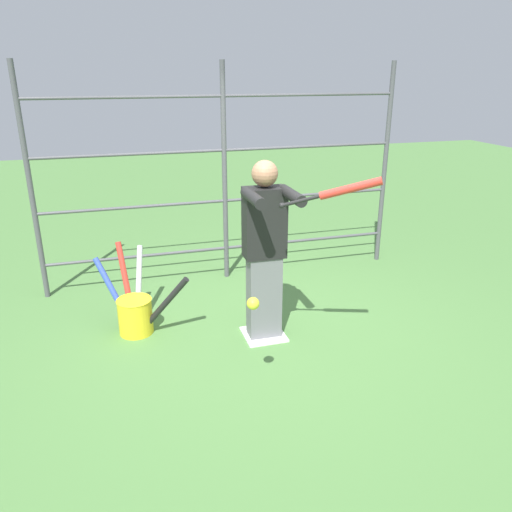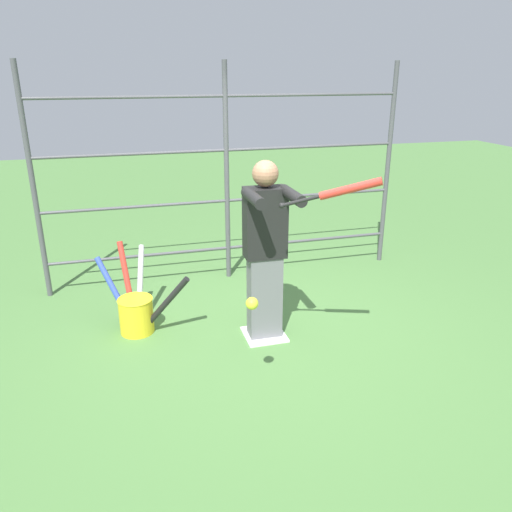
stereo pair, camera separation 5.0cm
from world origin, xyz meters
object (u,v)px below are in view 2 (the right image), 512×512
object	(u,v)px
baseball_bat_swinging	(341,191)
batter	(265,247)
softball_in_flight	(252,303)
bat_bucket	(136,310)

from	to	relation	value
baseball_bat_swinging	batter	bearing A→B (deg)	-60.55
batter	softball_in_flight	distance (m)	1.05
batter	softball_in_flight	size ratio (longest dim) A/B	18.23
batter	baseball_bat_swinging	xyz separation A→B (m)	(-0.40, 0.71, 0.66)
baseball_bat_swinging	bat_bucket	bearing A→B (deg)	-36.42
softball_in_flight	bat_bucket	bearing A→B (deg)	-60.54
batter	softball_in_flight	bearing A→B (deg)	67.72
batter	baseball_bat_swinging	world-z (taller)	batter
softball_in_flight	bat_bucket	xyz separation A→B (m)	(0.82, -1.44, -0.64)
softball_in_flight	baseball_bat_swinging	bearing A→B (deg)	-162.13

